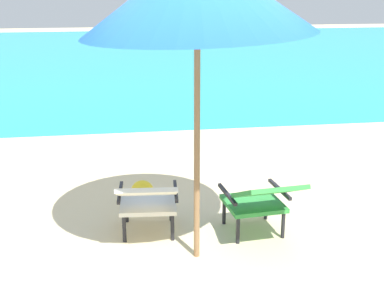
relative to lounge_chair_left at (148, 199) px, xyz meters
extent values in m
plane|color=beige|center=(0.48, 3.82, -0.40)|extent=(40.00, 40.00, 0.00)
cube|color=#28B2B7|center=(0.48, 12.63, -0.40)|extent=(40.00, 18.00, 0.01)
cube|color=silver|center=(0.01, 0.17, -0.12)|extent=(0.56, 0.54, 0.04)
cube|color=silver|center=(-0.02, -0.19, 0.15)|extent=(0.56, 0.56, 0.27)
cylinder|color=black|center=(-0.19, 0.40, -0.27)|extent=(0.04, 0.04, 0.26)
cylinder|color=black|center=(0.25, 0.36, -0.27)|extent=(0.04, 0.04, 0.26)
cylinder|color=black|center=(-0.22, -0.02, -0.27)|extent=(0.04, 0.04, 0.26)
cylinder|color=black|center=(0.22, -0.05, -0.27)|extent=(0.04, 0.04, 0.26)
cube|color=black|center=(-0.24, 0.20, 0.00)|extent=(0.07, 0.50, 0.03)
cube|color=black|center=(0.27, 0.15, 0.00)|extent=(0.07, 0.50, 0.03)
cube|color=#338E3D|center=(1.00, 0.02, -0.12)|extent=(0.56, 0.55, 0.04)
cube|color=#338E3D|center=(1.03, -0.34, 0.15)|extent=(0.56, 0.56, 0.27)
cylinder|color=black|center=(0.76, 0.21, -0.27)|extent=(0.04, 0.04, 0.26)
cylinder|color=black|center=(1.20, 0.25, -0.27)|extent=(0.04, 0.04, 0.26)
cylinder|color=black|center=(0.80, -0.21, -0.27)|extent=(0.04, 0.04, 0.26)
cylinder|color=black|center=(1.23, -0.17, -0.27)|extent=(0.04, 0.04, 0.26)
cube|color=black|center=(0.74, 0.00, 0.00)|extent=(0.08, 0.50, 0.03)
cube|color=black|center=(1.26, 0.05, 0.00)|extent=(0.08, 0.50, 0.03)
cylinder|color=olive|center=(0.39, -0.38, 0.56)|extent=(0.05, 0.05, 1.94)
sphere|color=yellow|center=(0.00, 0.84, -0.28)|extent=(0.25, 0.25, 0.25)
camera|label=1|loc=(-0.28, -4.42, 1.88)|focal=49.37mm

